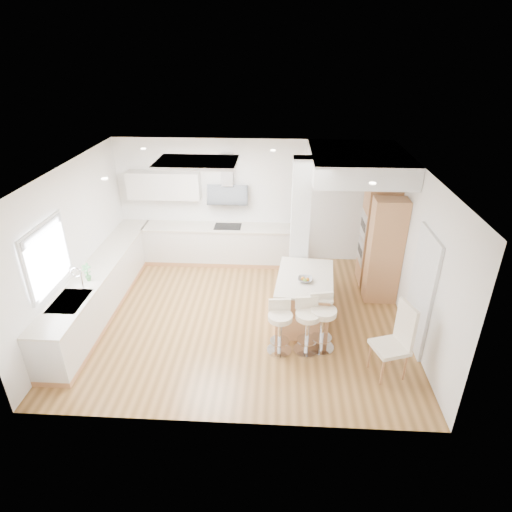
# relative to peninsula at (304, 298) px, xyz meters

# --- Properties ---
(ground) EXTENTS (6.00, 6.00, 0.00)m
(ground) POSITION_rel_peninsula_xyz_m (-1.14, -0.00, -0.45)
(ground) COLOR #9E6F3A
(ground) RESTS_ON ground
(ceiling) EXTENTS (6.00, 5.00, 0.02)m
(ceiling) POSITION_rel_peninsula_xyz_m (-1.14, -0.00, -0.45)
(ceiling) COLOR white
(ceiling) RESTS_ON ground
(wall_back) EXTENTS (6.00, 0.04, 2.80)m
(wall_back) POSITION_rel_peninsula_xyz_m (-1.14, 2.50, 0.95)
(wall_back) COLOR white
(wall_back) RESTS_ON ground
(wall_left) EXTENTS (0.04, 5.00, 2.80)m
(wall_left) POSITION_rel_peninsula_xyz_m (-4.14, -0.00, 0.95)
(wall_left) COLOR white
(wall_left) RESTS_ON ground
(wall_right) EXTENTS (0.04, 5.00, 2.80)m
(wall_right) POSITION_rel_peninsula_xyz_m (1.86, -0.00, 0.95)
(wall_right) COLOR white
(wall_right) RESTS_ON ground
(skylight) EXTENTS (4.10, 2.10, 0.06)m
(skylight) POSITION_rel_peninsula_xyz_m (-1.93, 0.60, 2.32)
(skylight) COLOR silver
(skylight) RESTS_ON ground
(window_left) EXTENTS (0.06, 1.28, 1.07)m
(window_left) POSITION_rel_peninsula_xyz_m (-4.10, -0.90, 1.24)
(window_left) COLOR white
(window_left) RESTS_ON ground
(doorway_right) EXTENTS (0.05, 1.00, 2.10)m
(doorway_right) POSITION_rel_peninsula_xyz_m (1.83, -0.60, 0.55)
(doorway_right) COLOR #423A34
(doorway_right) RESTS_ON ground
(counter_left) EXTENTS (0.63, 4.50, 1.35)m
(counter_left) POSITION_rel_peninsula_xyz_m (-3.84, 0.23, 0.00)
(counter_left) COLOR tan
(counter_left) RESTS_ON ground
(counter_back) EXTENTS (3.62, 0.63, 2.50)m
(counter_back) POSITION_rel_peninsula_xyz_m (-2.06, 2.22, 0.24)
(counter_back) COLOR tan
(counter_back) RESTS_ON ground
(pillar) EXTENTS (0.35, 0.35, 2.80)m
(pillar) POSITION_rel_peninsula_xyz_m (-0.09, 0.95, 0.95)
(pillar) COLOR silver
(pillar) RESTS_ON ground
(soffit) EXTENTS (1.78, 2.20, 0.40)m
(soffit) POSITION_rel_peninsula_xyz_m (0.96, 1.40, 2.15)
(soffit) COLOR white
(soffit) RESTS_ON ground
(oven_column) EXTENTS (0.63, 1.21, 2.10)m
(oven_column) POSITION_rel_peninsula_xyz_m (1.54, 1.23, 0.60)
(oven_column) COLOR tan
(oven_column) RESTS_ON ground
(peninsula) EXTENTS (1.11, 1.56, 0.97)m
(peninsula) POSITION_rel_peninsula_xyz_m (0.00, 0.00, 0.00)
(peninsula) COLOR tan
(peninsula) RESTS_ON ground
(bar_stool_a) EXTENTS (0.46, 0.46, 0.93)m
(bar_stool_a) POSITION_rel_peninsula_xyz_m (-0.44, -0.93, 0.07)
(bar_stool_a) COLOR silver
(bar_stool_a) RESTS_ON ground
(bar_stool_b) EXTENTS (0.49, 0.49, 0.96)m
(bar_stool_b) POSITION_rel_peninsula_xyz_m (0.01, -0.89, 0.08)
(bar_stool_b) COLOR silver
(bar_stool_b) RESTS_ON ground
(bar_stool_c) EXTENTS (0.53, 0.53, 1.00)m
(bar_stool_c) POSITION_rel_peninsula_xyz_m (0.26, -0.82, 0.11)
(bar_stool_c) COLOR silver
(bar_stool_c) RESTS_ON ground
(dining_chair) EXTENTS (0.61, 0.61, 1.24)m
(dining_chair) POSITION_rel_peninsula_xyz_m (1.33, -1.36, 0.21)
(dining_chair) COLOR beige
(dining_chair) RESTS_ON ground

